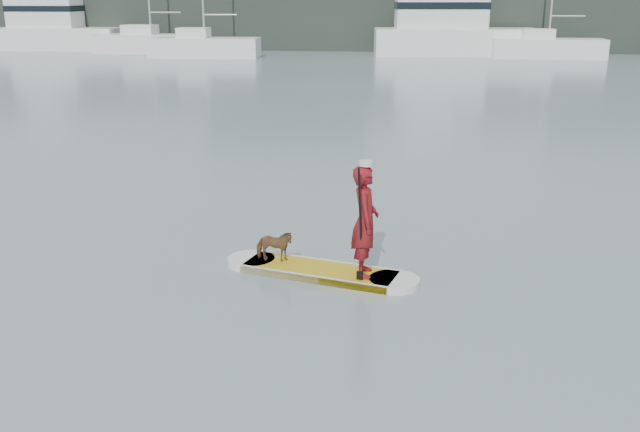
# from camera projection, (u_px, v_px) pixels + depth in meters

# --- Properties ---
(ground) EXTENTS (140.00, 140.00, 0.00)m
(ground) POSITION_uv_depth(u_px,v_px,m) (303.00, 344.00, 9.29)
(ground) COLOR slate
(ground) RESTS_ON ground
(paddleboard) EXTENTS (3.22, 1.41, 0.12)m
(paddleboard) POSITION_uv_depth(u_px,v_px,m) (320.00, 271.00, 11.57)
(paddleboard) COLOR gold
(paddleboard) RESTS_ON ground
(paddler) EXTENTS (0.48, 0.68, 1.77)m
(paddler) POSITION_uv_depth(u_px,v_px,m) (365.00, 221.00, 11.03)
(paddler) COLOR maroon
(paddler) RESTS_ON paddleboard
(white_cap) EXTENTS (0.22, 0.22, 0.07)m
(white_cap) POSITION_uv_depth(u_px,v_px,m) (366.00, 163.00, 10.76)
(white_cap) COLOR silver
(white_cap) RESTS_ON paddler
(dog) EXTENTS (0.64, 0.30, 0.54)m
(dog) POSITION_uv_depth(u_px,v_px,m) (274.00, 246.00, 11.77)
(dog) COLOR #55371D
(dog) RESTS_ON paddleboard
(paddle) EXTENTS (0.11, 0.30, 2.00)m
(paddle) POSITION_uv_depth(u_px,v_px,m) (360.00, 239.00, 10.87)
(paddle) COLOR black
(paddle) RESTS_ON ground
(sailboat_b) EXTENTS (8.84, 2.78, 13.08)m
(sailboat_b) POSITION_uv_depth(u_px,v_px,m) (151.00, 41.00, 55.25)
(sailboat_b) COLOR white
(sailboat_b) RESTS_ON ground
(sailboat_c) EXTENTS (7.95, 3.07, 11.21)m
(sailboat_c) POSITION_uv_depth(u_px,v_px,m) (204.00, 46.00, 51.43)
(sailboat_c) COLOR white
(sailboat_c) RESTS_ON ground
(sailboat_e) EXTENTS (7.82, 2.55, 11.34)m
(sailboat_e) POSITION_uv_depth(u_px,v_px,m) (547.00, 47.00, 50.90)
(sailboat_e) COLOR white
(sailboat_e) RESTS_ON ground
(motor_yacht_a) EXTENTS (12.34, 4.94, 7.21)m
(motor_yacht_a) POSITION_uv_depth(u_px,v_px,m) (449.00, 28.00, 52.88)
(motor_yacht_a) COLOR white
(motor_yacht_a) RESTS_ON ground
(motor_yacht_b) EXTENTS (10.07, 3.67, 6.59)m
(motor_yacht_b) POSITION_uv_depth(u_px,v_px,m) (53.00, 27.00, 58.21)
(motor_yacht_b) COLOR white
(motor_yacht_b) RESTS_ON ground
(shore_mass) EXTENTS (90.00, 6.00, 6.00)m
(shore_mass) POSITION_uv_depth(u_px,v_px,m) (402.00, 12.00, 58.56)
(shore_mass) COLOR black
(shore_mass) RESTS_ON ground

